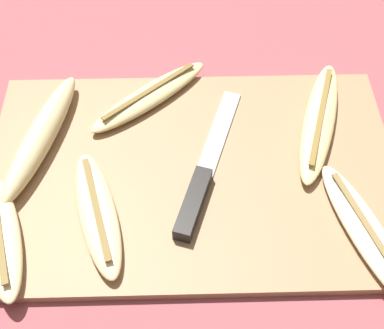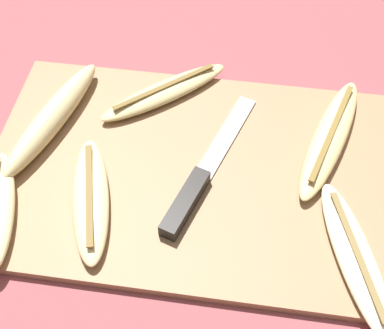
{
  "view_description": "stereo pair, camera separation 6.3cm",
  "coord_description": "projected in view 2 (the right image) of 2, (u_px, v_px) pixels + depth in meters",
  "views": [
    {
      "loc": [
        -0.01,
        -0.38,
        0.53
      ],
      "look_at": [
        0.0,
        0.0,
        0.02
      ],
      "focal_mm": 50.0,
      "sensor_mm": 36.0,
      "label": 1
    },
    {
      "loc": [
        0.05,
        -0.38,
        0.53
      ],
      "look_at": [
        0.0,
        0.0,
        0.02
      ],
      "focal_mm": 50.0,
      "sensor_mm": 36.0,
      "label": 2
    }
  ],
  "objects": [
    {
      "name": "ground_plane",
      "position": [
        192.0,
        175.0,
        0.65
      ],
      "size": [
        4.0,
        4.0,
        0.0
      ],
      "primitive_type": "plane",
      "color": "#93474C"
    },
    {
      "name": "banana_mellow_near",
      "position": [
        52.0,
        118.0,
        0.67
      ],
      "size": [
        0.09,
        0.21,
        0.03
      ],
      "rotation": [
        0.0,
        0.0,
        6.01
      ],
      "color": "beige",
      "rests_on": "cutting_board"
    },
    {
      "name": "banana_ripe_center",
      "position": [
        91.0,
        199.0,
        0.6
      ],
      "size": [
        0.09,
        0.18,
        0.02
      ],
      "rotation": [
        0.0,
        0.0,
        3.41
      ],
      "color": "beige",
      "rests_on": "cutting_board"
    },
    {
      "name": "banana_spotted_left",
      "position": [
        165.0,
        92.0,
        0.71
      ],
      "size": [
        0.17,
        0.15,
        0.02
      ],
      "rotation": [
        0.0,
        0.0,
        2.27
      ],
      "color": "#DBC684",
      "rests_on": "cutting_board"
    },
    {
      "name": "knife",
      "position": [
        195.0,
        187.0,
        0.62
      ],
      "size": [
        0.09,
        0.23,
        0.02
      ],
      "rotation": [
        0.0,
        0.0,
        -0.32
      ],
      "color": "black",
      "rests_on": "cutting_board"
    },
    {
      "name": "banana_golden_short",
      "position": [
        330.0,
        137.0,
        0.66
      ],
      "size": [
        0.1,
        0.21,
        0.02
      ],
      "rotation": [
        0.0,
        0.0,
        2.84
      ],
      "color": "#EDD689",
      "rests_on": "cutting_board"
    },
    {
      "name": "cutting_board",
      "position": [
        192.0,
        172.0,
        0.65
      ],
      "size": [
        0.5,
        0.32,
        0.01
      ],
      "color": "#997551",
      "rests_on": "ground_plane"
    },
    {
      "name": "banana_pale_long",
      "position": [
        355.0,
        257.0,
        0.56
      ],
      "size": [
        0.1,
        0.19,
        0.02
      ],
      "rotation": [
        0.0,
        0.0,
        3.46
      ],
      "color": "beige",
      "rests_on": "cutting_board"
    }
  ]
}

